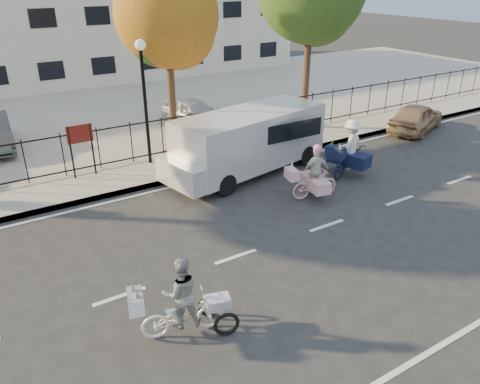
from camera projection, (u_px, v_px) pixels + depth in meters
ground at (236, 257)px, 11.71m from camera, size 120.00×120.00×0.00m
road_markings at (236, 257)px, 11.71m from camera, size 60.00×9.52×0.01m
curb at (157, 184)px, 15.55m from camera, size 60.00×0.10×0.15m
sidewalk at (145, 173)px, 16.36m from camera, size 60.00×2.20×0.15m
parking_lot at (78, 114)px, 23.19m from camera, size 60.00×15.60×0.15m
iron_fence at (132, 142)px, 16.85m from camera, size 58.00×0.06×1.50m
building at (30, 32)px, 29.61m from camera, size 34.00×10.00×6.00m
lamppost at (143, 81)px, 15.84m from camera, size 0.36×0.36×4.33m
street_sign at (81, 141)px, 15.44m from camera, size 0.85×0.06×1.80m
zebra_trike at (182, 305)px, 8.99m from camera, size 1.98×1.15×1.70m
unicorn_bike at (314, 178)px, 14.52m from camera, size 1.79×1.27×1.77m
bull_bike at (349, 153)px, 16.12m from camera, size 2.21×1.56×1.99m
white_van at (248, 140)px, 16.20m from camera, size 6.40×3.07×2.16m
gold_sedan at (416, 117)px, 20.71m from camera, size 3.99×2.66×1.26m
lot_car_d at (194, 113)px, 20.79m from camera, size 2.01×3.84×1.25m
tree_mid at (170, 20)px, 17.05m from camera, size 3.80×3.80×6.96m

